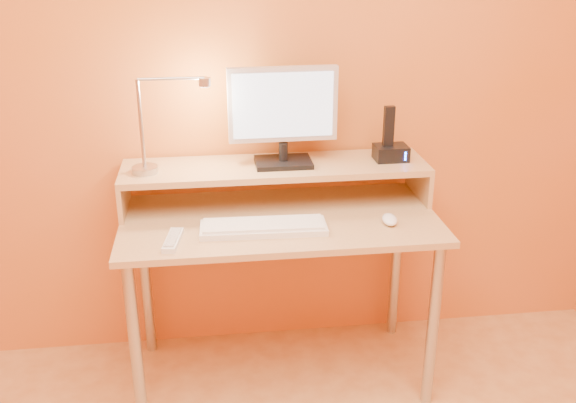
{
  "coord_description": "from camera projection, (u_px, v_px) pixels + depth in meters",
  "views": [
    {
      "loc": [
        -0.26,
        -1.07,
        1.71
      ],
      "look_at": [
        0.02,
        1.13,
        0.8
      ],
      "focal_mm": 40.59,
      "sensor_mm": 36.0,
      "label": 1
    }
  ],
  "objects": [
    {
      "name": "wall_back",
      "position": [
        270.0,
        62.0,
        2.57
      ],
      "size": [
        3.0,
        0.04,
        2.5
      ],
      "primitive_type": "cube",
      "color": "#D3763F",
      "rests_on": "floor"
    },
    {
      "name": "remote_control",
      "position": [
        173.0,
        240.0,
        2.27
      ],
      "size": [
        0.07,
        0.18,
        0.02
      ],
      "primitive_type": "cube",
      "rotation": [
        0.0,
        0.0,
        -0.16
      ],
      "color": "white",
      "rests_on": "desk_lower"
    },
    {
      "name": "desk_shelf",
      "position": [
        275.0,
        168.0,
        2.56
      ],
      "size": [
        1.2,
        0.3,
        0.02
      ],
      "primitive_type": "cube",
      "color": "tan",
      "rests_on": "desk_lower"
    },
    {
      "name": "monitor_back",
      "position": [
        282.0,
        103.0,
        2.5
      ],
      "size": [
        0.38,
        0.02,
        0.24
      ],
      "primitive_type": "cube",
      "rotation": [
        0.0,
        0.0,
        0.02
      ],
      "color": "black",
      "rests_on": "monitor_panel"
    },
    {
      "name": "keyboard",
      "position": [
        263.0,
        228.0,
        2.36
      ],
      "size": [
        0.46,
        0.16,
        0.02
      ],
      "primitive_type": "cube",
      "rotation": [
        0.0,
        0.0,
        -0.03
      ],
      "color": "white",
      "rests_on": "desk_lower"
    },
    {
      "name": "lamp_bulb",
      "position": [
        205.0,
        86.0,
        2.37
      ],
      "size": [
        0.03,
        0.03,
        0.0
      ],
      "primitive_type": "cylinder",
      "color": "#FFEAC6",
      "rests_on": "lamp_head"
    },
    {
      "name": "shelf_riser_right",
      "position": [
        419.0,
        180.0,
        2.66
      ],
      "size": [
        0.02,
        0.3,
        0.14
      ],
      "primitive_type": "cube",
      "color": "tan",
      "rests_on": "desk_lower"
    },
    {
      "name": "lamp_post",
      "position": [
        141.0,
        124.0,
        2.39
      ],
      "size": [
        0.01,
        0.01,
        0.33
      ],
      "primitive_type": "cylinder",
      "color": "#AFAFB3",
      "rests_on": "lamp_base"
    },
    {
      "name": "monitor_panel",
      "position": [
        283.0,
        104.0,
        2.48
      ],
      "size": [
        0.42,
        0.04,
        0.29
      ],
      "primitive_type": "cube",
      "rotation": [
        0.0,
        0.0,
        0.02
      ],
      "color": "silver",
      "rests_on": "monitor_neck"
    },
    {
      "name": "phone_dock",
      "position": [
        391.0,
        153.0,
        2.6
      ],
      "size": [
        0.13,
        0.1,
        0.06
      ],
      "primitive_type": "cube",
      "rotation": [
        0.0,
        0.0,
        0.01
      ],
      "color": "black",
      "rests_on": "desk_shelf"
    },
    {
      "name": "desk_leg_bl",
      "position": [
        146.0,
        280.0,
        2.78
      ],
      "size": [
        0.04,
        0.04,
        0.69
      ],
      "primitive_type": "cylinder",
      "color": "#AFAFB3",
      "rests_on": "floor"
    },
    {
      "name": "desk_leg_fr",
      "position": [
        433.0,
        326.0,
        2.45
      ],
      "size": [
        0.04,
        0.04,
        0.69
      ],
      "primitive_type": "cylinder",
      "color": "#AFAFB3",
      "rests_on": "floor"
    },
    {
      "name": "mouse",
      "position": [
        390.0,
        219.0,
        2.41
      ],
      "size": [
        0.06,
        0.1,
        0.03
      ],
      "primitive_type": "ellipsoid",
      "rotation": [
        0.0,
        0.0,
        -0.1
      ],
      "color": "white",
      "rests_on": "desk_lower"
    },
    {
      "name": "phone_led",
      "position": [
        405.0,
        156.0,
        2.55
      ],
      "size": [
        0.01,
        0.0,
        0.04
      ],
      "primitive_type": "cube",
      "color": "#1469FF",
      "rests_on": "phone_dock"
    },
    {
      "name": "desk_lower",
      "position": [
        280.0,
        220.0,
        2.48
      ],
      "size": [
        1.2,
        0.6,
        0.02
      ],
      "primitive_type": "cube",
      "color": "tan",
      "rests_on": "floor"
    },
    {
      "name": "desk_leg_br",
      "position": [
        396.0,
        265.0,
        2.91
      ],
      "size": [
        0.04,
        0.04,
        0.69
      ],
      "primitive_type": "cylinder",
      "color": "#AFAFB3",
      "rests_on": "floor"
    },
    {
      "name": "lamp_arm",
      "position": [
        171.0,
        79.0,
        2.35
      ],
      "size": [
        0.24,
        0.01,
        0.01
      ],
      "primitive_type": "cylinder",
      "rotation": [
        0.0,
        1.57,
        0.0
      ],
      "color": "#AFAFB3",
      "rests_on": "lamp_post"
    },
    {
      "name": "lamp_head",
      "position": [
        205.0,
        82.0,
        2.37
      ],
      "size": [
        0.04,
        0.04,
        0.03
      ],
      "primitive_type": "cylinder",
      "color": "#AFAFB3",
      "rests_on": "lamp_arm"
    },
    {
      "name": "monitor_neck",
      "position": [
        283.0,
        151.0,
        2.54
      ],
      "size": [
        0.04,
        0.04,
        0.07
      ],
      "primitive_type": "cylinder",
      "color": "black",
      "rests_on": "monitor_foot"
    },
    {
      "name": "phone_handset",
      "position": [
        389.0,
        126.0,
        2.55
      ],
      "size": [
        0.04,
        0.03,
        0.16
      ],
      "primitive_type": "cube",
      "rotation": [
        0.0,
        0.0,
        0.01
      ],
      "color": "black",
      "rests_on": "phone_dock"
    },
    {
      "name": "lamp_base",
      "position": [
        145.0,
        170.0,
        2.46
      ],
      "size": [
        0.1,
        0.1,
        0.02
      ],
      "primitive_type": "cylinder",
      "color": "#AFAFB3",
      "rests_on": "desk_shelf"
    },
    {
      "name": "desk_leg_fl",
      "position": [
        136.0,
        348.0,
        2.32
      ],
      "size": [
        0.04,
        0.04,
        0.69
      ],
      "primitive_type": "cylinder",
      "color": "#AFAFB3",
      "rests_on": "floor"
    },
    {
      "name": "monitor_screen",
      "position": [
        283.0,
        105.0,
        2.46
      ],
      "size": [
        0.38,
        0.01,
        0.25
      ],
      "primitive_type": "cube",
      "rotation": [
        0.0,
        0.0,
        0.02
      ],
      "color": "#B7D5FA",
      "rests_on": "monitor_panel"
    },
    {
      "name": "shelf_riser_left",
      "position": [
        124.0,
        194.0,
        2.52
      ],
      "size": [
        0.02,
        0.3,
        0.14
      ],
      "primitive_type": "cube",
      "color": "tan",
      "rests_on": "desk_lower"
    },
    {
      "name": "monitor_foot",
      "position": [
        283.0,
        162.0,
        2.55
      ],
      "size": [
        0.22,
        0.16,
        0.02
      ],
      "primitive_type": "cube",
      "color": "black",
      "rests_on": "desk_shelf"
    }
  ]
}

